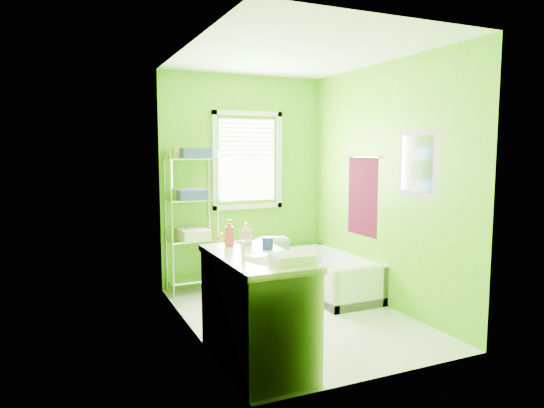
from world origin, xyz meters
name	(u,v)px	position (x,y,z in m)	size (l,w,h in m)	color
ground	(295,316)	(0.00, 0.00, 0.00)	(2.90, 2.90, 0.00)	silver
room_envelope	(296,164)	(0.00, 0.00, 1.55)	(2.14, 2.94, 2.62)	#53A107
window	(248,155)	(0.05, 1.42, 1.61)	(0.92, 0.05, 1.22)	white
door	(230,245)	(-1.04, -1.00, 1.00)	(0.09, 0.80, 2.00)	white
right_wall_decor	(383,184)	(1.04, -0.02, 1.32)	(0.04, 1.48, 1.17)	#40071A
bathtub	(329,281)	(0.71, 0.54, 0.15)	(0.67, 1.44, 0.47)	white
toilet	(267,261)	(0.14, 1.02, 0.34)	(0.38, 0.67, 0.68)	white
vanity	(257,306)	(-0.77, -0.84, 0.46)	(0.60, 1.16, 1.10)	white
wire_shelf_unit	(193,205)	(-0.71, 1.27, 1.04)	(0.58, 0.46, 1.70)	silver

